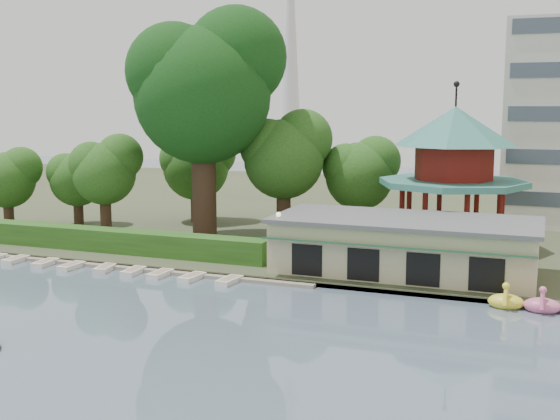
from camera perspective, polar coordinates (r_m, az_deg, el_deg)
The scene contains 12 objects.
ground_plane at distance 35.37m, azimuth -13.87°, elevation -12.01°, with size 220.00×220.00×0.00m, color slate.
shore at distance 82.23m, azimuth 7.17°, elevation 0.09°, with size 220.00×70.00×0.40m, color #424930.
embankment at distance 49.82m, azimuth -2.45°, elevation -5.51°, with size 220.00×0.60×0.30m, color gray.
dock at distance 55.49m, azimuth -13.98°, elevation -4.33°, with size 34.00×1.60×0.24m, color gray.
boathouse at distance 50.84m, azimuth 10.08°, elevation -2.79°, with size 18.60×9.39×3.90m.
pavilion at distance 59.67m, azimuth 13.94°, elevation 3.73°, with size 12.40×12.40×13.50m.
broadcast_tower at distance 179.21m, azimuth 0.81°, elevation 15.57°, with size 8.00×8.00×96.00m.
hedge at distance 59.59m, azimuth -14.58°, elevation -2.31°, with size 30.00×2.00×1.80m, color #2B5C1D.
lamp_post at distance 50.13m, azimuth -0.13°, elevation -1.69°, with size 0.36×0.36×4.28m.
big_tree at distance 61.96m, azimuth -6.11°, elevation 10.22°, with size 13.09×12.20×20.38m.
small_trees at distance 66.82m, azimuth -6.46°, elevation 3.62°, with size 39.50×16.29×11.48m.
moored_rowboats at distance 55.55m, azimuth -16.45°, elevation -4.35°, with size 26.89×2.77×0.36m.
Camera 1 is at (19.21, -27.03, 12.31)m, focal length 45.00 mm.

